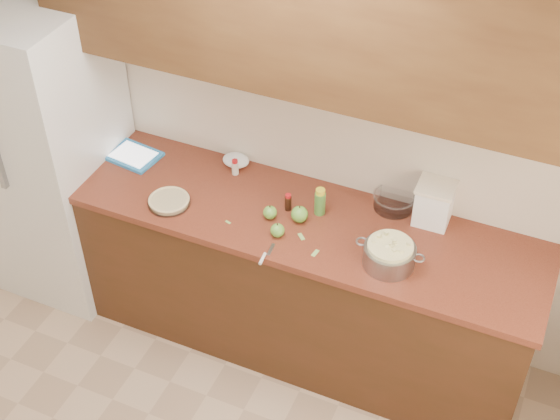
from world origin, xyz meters
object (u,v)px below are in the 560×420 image
at_px(pie, 169,201).
at_px(tablet, 133,156).
at_px(flour_canister, 434,202).
at_px(colander, 389,255).

height_order(pie, tablet, pie).
bearing_deg(tablet, pie, -27.62).
relative_size(flour_canister, tablet, 0.75).
height_order(colander, tablet, colander).
height_order(pie, colander, colander).
bearing_deg(tablet, flour_canister, 12.80).
distance_m(pie, tablet, 0.46).
bearing_deg(tablet, colander, -1.05).
bearing_deg(flour_canister, pie, -161.73).
relative_size(pie, colander, 0.65).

